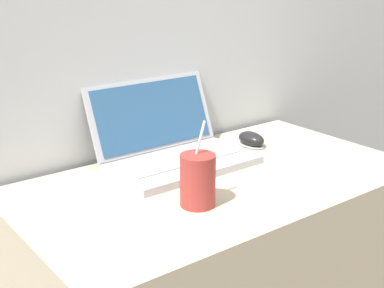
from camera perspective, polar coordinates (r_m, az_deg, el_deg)
The scene contains 3 objects.
laptop at distance 1.44m, azimuth -2.19°, elevation -0.18°, with size 0.38×0.29×0.21m.
drink_cup at distance 1.18m, azimuth 0.62°, elevation -3.79°, with size 0.08×0.08×0.19m.
computer_mouse at distance 1.59m, azimuth 6.33°, elevation 0.46°, with size 0.06×0.10×0.04m.
Camera 1 is at (-0.81, -0.67, 1.29)m, focal length 50.00 mm.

